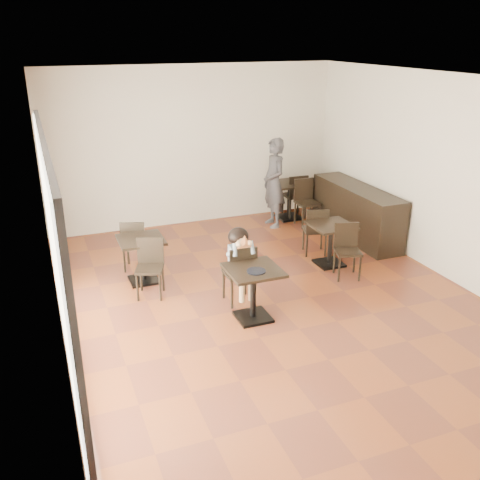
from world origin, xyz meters
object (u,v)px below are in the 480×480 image
cafe_table_left (142,260)px  adult_patron (274,183)px  chair_back_b (307,203)px  child_chair (239,273)px  child (239,266)px  chair_back_a (294,196)px  chair_mid_a (315,230)px  cafe_table_mid (330,245)px  chair_left_a (135,244)px  cafe_table_back (289,200)px  child_table (253,294)px  chair_left_b (150,269)px  chair_mid_b (348,252)px

cafe_table_left → adult_patron: bearing=28.7°
chair_back_b → child_chair: bearing=-132.4°
child → chair_back_a: 4.10m
chair_back_a → chair_mid_a: bearing=75.1°
child_chair → child: size_ratio=0.79×
chair_back_a → chair_back_b: same height
cafe_table_mid → chair_back_a: bearing=77.0°
child → chair_left_a: size_ratio=1.30×
child_chair → chair_left_a: 2.12m
child_chair → cafe_table_back: bearing=-127.0°
adult_patron → chair_mid_a: 1.70m
chair_mid_a → chair_back_b: size_ratio=0.93×
cafe_table_mid → cafe_table_back: cafe_table_back is taller
child_table → chair_left_a: 2.59m
cafe_table_mid → chair_left_b: chair_left_b is taller
cafe_table_mid → chair_mid_a: bearing=90.0°
cafe_table_left → chair_back_a: bearing=28.5°
cafe_table_mid → chair_mid_a: 0.56m
child_chair → cafe_table_back: size_ratio=1.16×
chair_mid_b → chair_left_b: bearing=-171.8°
child_table → chair_mid_a: chair_mid_a is taller
child_chair → chair_mid_a: child_chair is taller
chair_mid_a → chair_left_b: size_ratio=1.00×
chair_mid_a → chair_left_b: same height
child_chair → chair_left_b: 1.35m
cafe_table_mid → chair_left_a: size_ratio=0.83×
child_table → chair_back_a: chair_back_a is taller
child → chair_back_b: bearing=46.1°
chair_left_b → chair_mid_b: bearing=11.3°
child_chair → cafe_table_back: (2.40, 3.18, -0.06)m
child_table → chair_left_b: size_ratio=0.86×
chair_back_a → child_table: bearing=57.6°
chair_mid_b → adult_patron: bearing=108.8°
chair_mid_b → chair_back_a: bearing=96.7°
cafe_table_mid → chair_left_a: chair_left_a is taller
child_chair → child: child is taller
adult_patron → cafe_table_left: adult_patron is taller
child_table → chair_back_b: size_ratio=0.80×
cafe_table_left → chair_back_a: chair_back_a is taller
child_chair → chair_mid_b: size_ratio=1.04×
child_table → chair_mid_a: 2.66m
child → chair_back_b: size_ratio=1.21×
chair_back_b → chair_back_a: bearing=91.5°
chair_back_a → chair_left_b: bearing=36.1°
adult_patron → chair_left_b: adult_patron is taller
cafe_table_left → chair_back_a: size_ratio=0.77×
cafe_table_mid → chair_back_a: chair_back_a is taller
chair_mid_a → chair_mid_b: size_ratio=1.00×
cafe_table_mid → cafe_table_left: same height
chair_left_b → cafe_table_back: bearing=55.7°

